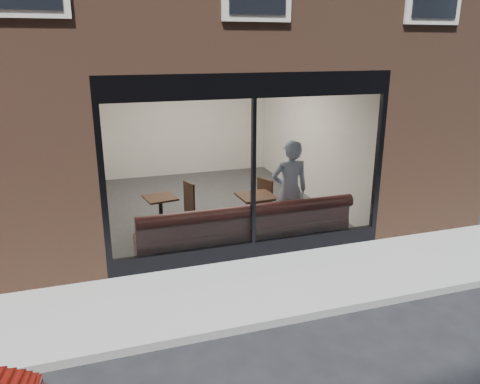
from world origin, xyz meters
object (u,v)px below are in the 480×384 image
object	(u,v)px
cafe_table_left	(160,198)
cafe_chair_left	(182,217)
banquette	(245,237)
cafe_table_right	(256,196)
person	(290,191)
cafe_chair_right	(258,213)

from	to	relation	value
cafe_table_left	cafe_chair_left	distance (m)	0.68
banquette	cafe_chair_left	distance (m)	1.65
cafe_table_left	cafe_table_right	distance (m)	1.90
person	cafe_table_left	distance (m)	2.54
cafe_table_left	cafe_chair_left	size ratio (longest dim) A/B	1.49
cafe_table_right	cafe_chair_left	bearing A→B (deg)	155.86
banquette	cafe_chair_right	size ratio (longest dim) A/B	9.12
cafe_table_left	cafe_chair_right	xyz separation A→B (m)	(2.01, -0.15, -0.50)
cafe_chair_left	cafe_chair_right	distance (m)	1.59
person	cafe_chair_right	xyz separation A→B (m)	(-0.28, 0.92, -0.74)
banquette	cafe_chair_left	world-z (taller)	banquette
banquette	person	bearing A→B (deg)	10.59
cafe_table_left	cafe_table_right	bearing A→B (deg)	-15.21
cafe_chair_right	cafe_chair_left	bearing A→B (deg)	-33.67
banquette	person	xyz separation A→B (m)	(0.95, 0.18, 0.75)
banquette	person	distance (m)	1.22
cafe_table_right	cafe_chair_right	size ratio (longest dim) A/B	1.58
cafe_table_right	cafe_table_left	bearing A→B (deg)	164.79
person	cafe_chair_left	xyz separation A→B (m)	(-1.85, 1.20, -0.74)
person	cafe_chair_right	world-z (taller)	person
banquette	cafe_chair_left	xyz separation A→B (m)	(-0.91, 1.37, 0.01)
person	cafe_chair_left	world-z (taller)	person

